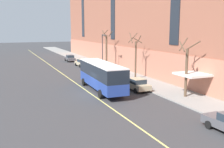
% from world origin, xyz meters
% --- Properties ---
extents(ground_plane, '(260.00, 260.00, 0.00)m').
position_xyz_m(ground_plane, '(0.00, 0.00, 0.00)').
color(ground_plane, '#38383A').
extents(sidewalk, '(4.89, 160.00, 0.15)m').
position_xyz_m(sidewalk, '(8.87, 3.00, 0.07)').
color(sidewalk, gray).
rests_on(sidewalk, ground).
extents(city_bus, '(3.15, 11.43, 3.53)m').
position_xyz_m(city_bus, '(1.17, 0.83, 2.06)').
color(city_bus, navy).
rests_on(city_bus, ground).
extents(parked_car_darkgray_1, '(2.03, 4.27, 1.56)m').
position_xyz_m(parked_car_darkgray_1, '(5.26, 5.98, 0.78)').
color(parked_car_darkgray_1, '#4C4C51').
rests_on(parked_car_darkgray_1, ground).
extents(parked_car_champagne_2, '(2.14, 4.42, 1.56)m').
position_xyz_m(parked_car_champagne_2, '(5.27, 22.84, 0.78)').
color(parked_car_champagne_2, '#BCAD89').
rests_on(parked_car_champagne_2, ground).
extents(parked_car_champagne_4, '(2.06, 4.31, 1.56)m').
position_xyz_m(parked_car_champagne_4, '(5.37, -0.67, 0.78)').
color(parked_car_champagne_4, '#BCAD89').
rests_on(parked_car_champagne_4, ground).
extents(parked_car_darkgray_5, '(2.06, 4.56, 1.56)m').
position_xyz_m(parked_car_darkgray_5, '(5.09, 32.16, 0.78)').
color(parked_car_darkgray_5, '#4C4C51').
rests_on(parked_car_darkgray_5, ground).
extents(parked_car_silver_6, '(2.13, 4.38, 1.56)m').
position_xyz_m(parked_car_silver_6, '(5.10, 14.99, 0.78)').
color(parked_car_silver_6, '#B7B7BC').
rests_on(parked_car_silver_6, ground).
extents(street_tree_mid_block, '(2.00, 1.89, 6.59)m').
position_xyz_m(street_tree_mid_block, '(8.73, -5.92, 3.36)').
color(street_tree_mid_block, brown).
rests_on(street_tree_mid_block, sidewalk).
extents(street_tree_far_uptown, '(1.70, 1.83, 6.98)m').
position_xyz_m(street_tree_far_uptown, '(8.67, 5.94, 3.67)').
color(street_tree_far_uptown, brown).
rests_on(street_tree_far_uptown, sidewalk).
extents(street_tree_far_downtown, '(1.73, 1.79, 7.36)m').
position_xyz_m(street_tree_far_downtown, '(8.72, 17.83, 3.82)').
color(street_tree_far_downtown, brown).
rests_on(street_tree_far_downtown, sidewalk).
extents(street_lamp, '(0.36, 1.48, 6.59)m').
position_xyz_m(street_lamp, '(7.02, 15.37, 4.21)').
color(street_lamp, '#2D2D30').
rests_on(street_lamp, sidewalk).
extents(lane_centerline, '(0.16, 140.00, 0.01)m').
position_xyz_m(lane_centerline, '(-0.53, 3.00, 0.00)').
color(lane_centerline, '#E0D66B').
rests_on(lane_centerline, ground).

